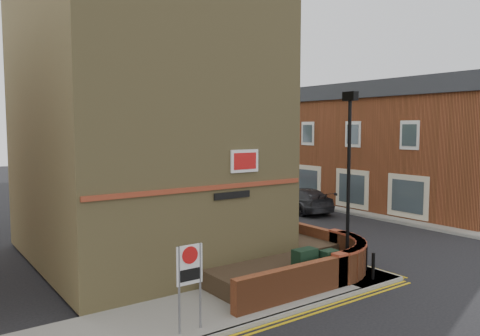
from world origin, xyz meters
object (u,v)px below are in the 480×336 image
zone_sign (190,272)px  silver_car_near (188,199)px  lamppost (349,183)px  utility_cabinet_large (305,267)px

zone_sign → silver_car_near: bearing=60.8°
lamppost → utility_cabinet_large: (-1.90, 0.10, -2.62)m
zone_sign → silver_car_near: (8.60, 15.38, -0.87)m
utility_cabinet_large → silver_car_near: silver_car_near is taller
zone_sign → silver_car_near: zone_sign is taller
zone_sign → silver_car_near: 17.64m
utility_cabinet_large → zone_sign: (-4.70, -0.80, 0.92)m
utility_cabinet_large → silver_car_near: (3.90, 14.57, 0.06)m
silver_car_near → utility_cabinet_large: bearing=-119.6°
zone_sign → silver_car_near: size_ratio=0.47×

